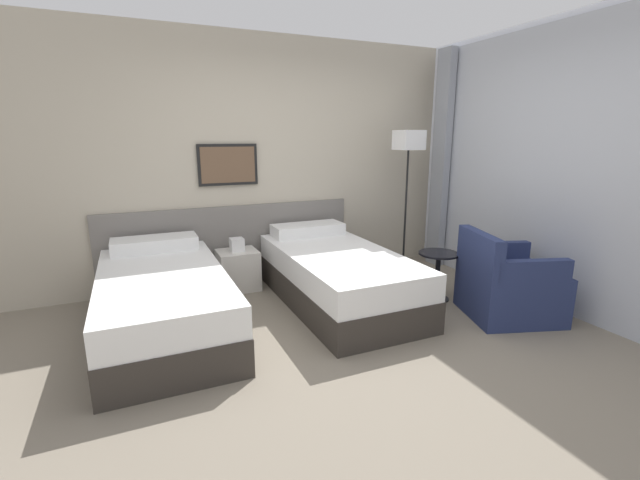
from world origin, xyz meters
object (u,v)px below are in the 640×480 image
bed_near_window (337,276)px  armchair (508,287)px  nightstand (238,269)px  floor_lamp (408,151)px  side_table (438,267)px  bed_near_door (164,300)px

bed_near_window → armchair: size_ratio=2.15×
nightstand → armchair: 2.72m
bed_near_window → armchair: 1.60m
bed_near_window → floor_lamp: size_ratio=1.20×
bed_near_window → floor_lamp: floor_lamp is taller
bed_near_window → armchair: armchair is taller
nightstand → side_table: bearing=-32.4°
bed_near_door → nightstand: bed_near_door is taller
side_table → nightstand: bearing=147.6°
bed_near_door → nightstand: bearing=43.3°
bed_near_window → floor_lamp: 1.73m
bed_near_window → bed_near_door: bearing=180.0°
floor_lamp → armchair: bearing=-84.9°
armchair → nightstand: bearing=68.6°
bed_near_door → bed_near_window: bearing=0.0°
bed_near_window → floor_lamp: (1.15, 0.51, 1.19)m
bed_near_door → nightstand: size_ratio=3.56×
bed_near_door → side_table: size_ratio=4.09×
floor_lamp → bed_near_door: bearing=-169.6°
floor_lamp → side_table: 1.43m
bed_near_door → armchair: 3.07m
nightstand → bed_near_window: bearing=-43.3°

